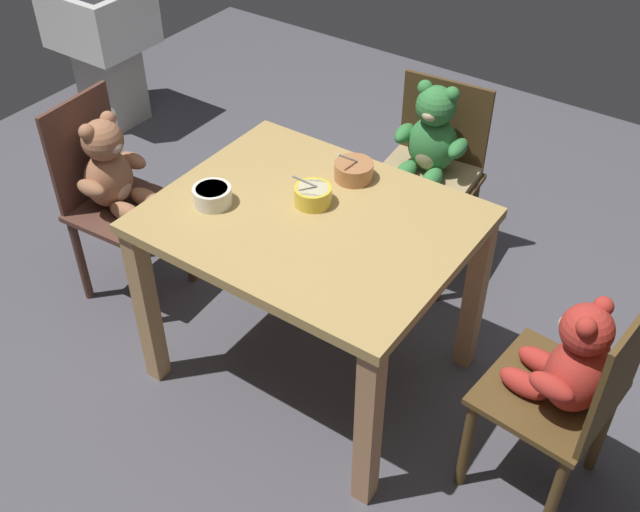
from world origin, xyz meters
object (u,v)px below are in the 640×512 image
dining_table (312,244)px  porridge_bowl_white_near_left (212,196)px  teddy_chair_near_left (112,180)px  teddy_chair_near_right (571,374)px  porridge_bowl_terracotta_far_center (354,170)px  teddy_chair_far_center (429,155)px  porridge_bowl_yellow_center (313,195)px  sink_basin (102,35)px

dining_table → porridge_bowl_white_near_left: (-0.31, -0.13, 0.15)m
teddy_chair_near_left → porridge_bowl_white_near_left: 0.66m
teddy_chair_near_right → porridge_bowl_terracotta_far_center: (-0.93, 0.26, 0.22)m
teddy_chair_far_center → porridge_bowl_terracotta_far_center: (-0.02, -0.55, 0.22)m
porridge_bowl_white_near_left → porridge_bowl_yellow_center: (0.28, 0.19, 0.00)m
dining_table → porridge_bowl_terracotta_far_center: porridge_bowl_terracotta_far_center is taller
dining_table → porridge_bowl_terracotta_far_center: 0.31m
teddy_chair_far_center → teddy_chair_near_right: (0.91, -0.81, -0.01)m
teddy_chair_far_center → sink_basin: bearing=-98.1°
porridge_bowl_yellow_center → sink_basin: (-2.01, 0.87, -0.25)m
teddy_chair_near_right → porridge_bowl_white_near_left: 1.27m
teddy_chair_far_center → porridge_bowl_terracotta_far_center: size_ratio=5.88×
dining_table → sink_basin: bearing=155.6°
teddy_chair_far_center → porridge_bowl_terracotta_far_center: bearing=-7.3°
dining_table → sink_basin: (-2.05, 0.93, -0.10)m
teddy_chair_far_center → teddy_chair_near_right: bearing=43.3°
teddy_chair_near_left → porridge_bowl_yellow_center: teddy_chair_near_left is taller
dining_table → porridge_bowl_yellow_center: (-0.04, 0.06, 0.15)m
teddy_chair_near_right → teddy_chair_near_left: (-1.85, -0.06, 0.01)m
teddy_chair_near_right → sink_basin: size_ratio=1.10×
teddy_chair_near_right → sink_basin: 3.12m
dining_table → teddy_chair_far_center: teddy_chair_far_center is taller
porridge_bowl_terracotta_far_center → teddy_chair_far_center: bearing=87.8°
dining_table → teddy_chair_near_right: 0.93m
dining_table → porridge_bowl_terracotta_far_center: bearing=91.5°
sink_basin → teddy_chair_near_left: bearing=-41.3°
porridge_bowl_terracotta_far_center → porridge_bowl_white_near_left: (-0.31, -0.40, -0.00)m
teddy_chair_near_left → porridge_bowl_yellow_center: (0.89, 0.12, 0.22)m
teddy_chair_near_left → teddy_chair_far_center: bearing=39.2°
teddy_chair_near_right → porridge_bowl_white_near_left: (-1.24, -0.14, 0.22)m
porridge_bowl_terracotta_far_center → porridge_bowl_yellow_center: size_ratio=1.15×
teddy_chair_far_center → dining_table: bearing=-6.1°
dining_table → teddy_chair_far_center: size_ratio=1.20×
teddy_chair_far_center → teddy_chair_near_left: size_ratio=0.99×
teddy_chair_near_right → porridge_bowl_white_near_left: size_ratio=6.56×
teddy_chair_near_right → porridge_bowl_white_near_left: teddy_chair_near_right is taller
porridge_bowl_terracotta_far_center → sink_basin: porridge_bowl_terracotta_far_center is taller
porridge_bowl_white_near_left → sink_basin: bearing=148.6°
teddy_chair_near_left → porridge_bowl_terracotta_far_center: bearing=15.6°
teddy_chair_far_center → porridge_bowl_yellow_center: teddy_chair_far_center is taller
teddy_chair_far_center → porridge_bowl_yellow_center: 0.79m
teddy_chair_far_center → sink_basin: size_ratio=1.10×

